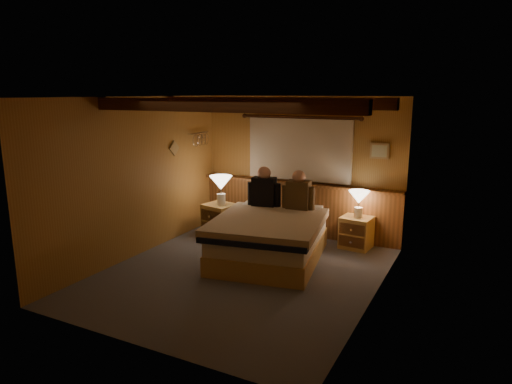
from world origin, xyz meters
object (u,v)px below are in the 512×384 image
Objects in this scene: nightstand_left at (220,220)px; lamp_left at (221,185)px; nightstand_right at (356,232)px; person_right at (298,193)px; bed at (270,238)px; lamp_right at (359,199)px; duffel_bag at (245,225)px; person_left at (264,190)px.

lamp_left reaches higher than nightstand_left.
nightstand_right is at bearing 11.14° from lamp_left.
bed is at bearing -111.75° from person_right.
nightstand_right is at bearing 22.47° from nightstand_left.
lamp_left is at bearing 141.58° from bed.
person_right is at bearing 63.74° from bed.
person_right reaches higher than lamp_right.
person_right is at bearing 10.06° from nightstand_left.
person_right reaches higher than duffel_bag.
person_right is (-0.84, -0.47, 0.10)m from lamp_right.
lamp_left is at bearing -142.55° from duffel_bag.
lamp_left is 1.02× the size of duffel_bag.
nightstand_left is 1.16× the size of lamp_left.
duffel_bag is at bearing 44.64° from lamp_left.
person_right is at bearing -144.19° from nightstand_right.
person_right is at bearing -4.38° from person_left.
duffel_bag is at bearing 123.92° from bed.
nightstand_right is 1.18× the size of lamp_right.
lamp_right reaches higher than duffel_bag.
lamp_left is (-1.25, 0.68, 0.57)m from bed.
nightstand_left is at bearing 162.54° from person_left.
nightstand_left is 2.34m from nightstand_right.
bed is 1.53m from lamp_left.
person_left is (-1.41, -0.53, 0.11)m from lamp_right.
bed is 1.59m from lamp_right.
nightstand_left is 0.92× the size of person_right.
person_right reaches higher than lamp_left.
lamp_right reaches higher than bed.
lamp_left reaches higher than lamp_right.
nightstand_left is 0.89× the size of person_left.
person_left reaches higher than duffel_bag.
lamp_left is 1.17× the size of lamp_right.
nightstand_right reaches higher than duffel_bag.
nightstand_right is 1.01× the size of lamp_left.
nightstand_right is 2.39m from lamp_left.
lamp_left is 0.87m from person_left.
bed reaches higher than duffel_bag.
lamp_left is at bearing -9.05° from nightstand_left.
nightstand_right is 0.80× the size of person_right.
person_right is 1.41m from duffel_bag.
nightstand_right is 1.15m from person_right.
nightstand_left is 0.64m from lamp_left.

